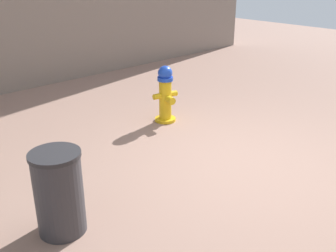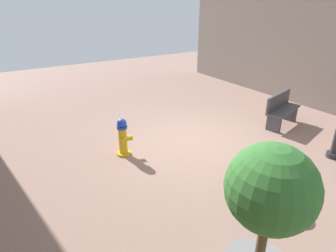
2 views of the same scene
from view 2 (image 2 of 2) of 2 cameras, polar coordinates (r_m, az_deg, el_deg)
ground_plane at (r=7.50m, az=4.95°, el=-3.15°), size 23.40×23.40×0.00m
fire_hydrant at (r=6.77m, az=-9.01°, el=-2.15°), size 0.40×0.43×0.92m
bench_near at (r=8.95m, az=21.76°, el=3.09°), size 1.48×0.77×0.95m
planter_tree at (r=3.35m, az=18.91°, el=-17.62°), size 0.95×0.95×2.13m
trash_bin at (r=5.62m, az=16.18°, el=-9.16°), size 0.47×0.47×0.83m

